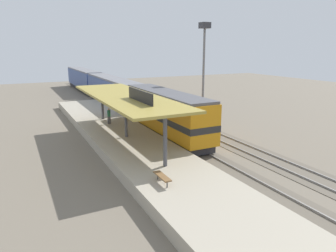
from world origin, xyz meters
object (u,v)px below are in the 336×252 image
at_px(platform_bench, 162,176).
at_px(passenger_carriage_front, 113,92).
at_px(light_mast, 204,51).
at_px(person_waiting, 109,115).
at_px(locomotive, 166,113).
at_px(passenger_carriage_rear, 84,79).

xyz_separation_m(platform_bench, passenger_carriage_front, (6.00, 29.60, 0.97)).
bearing_deg(passenger_carriage_front, platform_bench, -101.46).
distance_m(platform_bench, light_mast, 22.93).
relative_size(platform_bench, person_waiting, 0.99).
xyz_separation_m(locomotive, passenger_carriage_front, (0.00, 18.00, -0.10)).
relative_size(passenger_carriage_front, light_mast, 1.71).
height_order(locomotive, person_waiting, locomotive).
bearing_deg(locomotive, platform_bench, -117.35).
xyz_separation_m(locomotive, light_mast, (7.80, 5.29, 5.99)).
height_order(passenger_carriage_rear, light_mast, light_mast).
bearing_deg(light_mast, person_waiting, -175.29).
bearing_deg(locomotive, passenger_carriage_rear, 90.00).
bearing_deg(platform_bench, person_waiting, 85.04).
relative_size(passenger_carriage_rear, light_mast, 1.71).
bearing_deg(light_mast, platform_bench, -129.24).
height_order(platform_bench, person_waiting, person_waiting).
xyz_separation_m(passenger_carriage_rear, light_mast, (7.80, -33.51, 6.08)).
xyz_separation_m(light_mast, person_waiting, (-12.42, -1.02, -6.54)).
height_order(light_mast, person_waiting, light_mast).
bearing_deg(light_mast, passenger_carriage_front, 121.55).
bearing_deg(person_waiting, locomotive, -42.74).
distance_m(platform_bench, passenger_carriage_front, 30.22).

